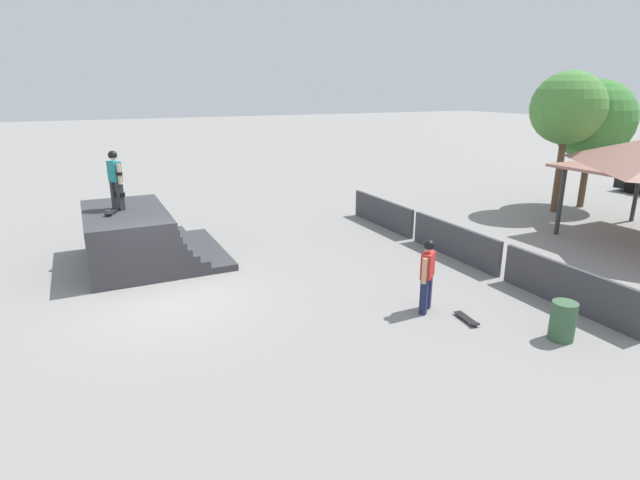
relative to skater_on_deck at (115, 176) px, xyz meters
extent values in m
plane|color=gray|center=(3.74, 0.70, -2.64)|extent=(160.00, 160.00, 0.00)
cube|color=#38383D|center=(0.28, 0.94, -2.53)|extent=(4.21, 3.93, 0.20)
cube|color=#38383D|center=(0.28, 0.54, -2.33)|extent=(4.21, 3.14, 0.20)
cube|color=#38383D|center=(0.28, 0.39, -2.13)|extent=(4.21, 2.85, 0.20)
cube|color=#38383D|center=(0.28, 0.30, -1.92)|extent=(4.21, 2.65, 0.20)
cube|color=#38383D|center=(0.28, 0.23, -1.72)|extent=(4.21, 2.52, 0.20)
cube|color=#38383D|center=(0.28, 0.18, -1.51)|extent=(4.21, 2.42, 0.20)
cube|color=#38383D|center=(0.28, 0.14, -1.31)|extent=(4.21, 2.35, 0.20)
cube|color=#38383D|center=(0.28, 0.12, -1.10)|extent=(4.21, 2.31, 0.20)
cylinder|color=silver|center=(0.28, 1.27, -1.04)|extent=(4.13, 0.07, 0.07)
cube|color=#2D2D33|center=(0.17, 0.07, -0.58)|extent=(0.21, 0.21, 0.84)
cube|color=black|center=(0.16, 0.10, -0.53)|extent=(0.24, 0.21, 0.12)
cube|color=#2D2D33|center=(-0.17, -0.07, -0.58)|extent=(0.21, 0.21, 0.84)
cube|color=black|center=(-0.18, -0.04, -0.53)|extent=(0.24, 0.21, 0.12)
cube|color=teal|center=(0.00, 0.00, 0.14)|extent=(0.51, 0.38, 0.59)
cylinder|color=beige|center=(0.26, 0.11, 0.09)|extent=(0.15, 0.15, 0.59)
cylinder|color=black|center=(0.26, 0.11, 0.10)|extent=(0.22, 0.22, 0.09)
cylinder|color=beige|center=(-0.26, -0.11, 0.09)|extent=(0.15, 0.15, 0.59)
cylinder|color=black|center=(-0.26, -0.11, 0.10)|extent=(0.22, 0.22, 0.09)
sphere|color=beige|center=(0.00, 0.00, 0.58)|extent=(0.23, 0.23, 0.23)
sphere|color=black|center=(0.00, 0.00, 0.61)|extent=(0.26, 0.26, 0.26)
cylinder|color=blue|center=(0.74, -0.25, -0.98)|extent=(0.06, 0.05, 0.05)
cylinder|color=blue|center=(0.69, -0.38, -0.98)|extent=(0.06, 0.05, 0.05)
cylinder|color=blue|center=(0.26, -0.07, -0.98)|extent=(0.06, 0.05, 0.05)
cylinder|color=blue|center=(0.21, -0.20, -0.98)|extent=(0.06, 0.05, 0.05)
cube|color=black|center=(0.47, -0.22, -0.94)|extent=(0.84, 0.48, 0.02)
cube|color=black|center=(0.83, -0.36, -0.92)|extent=(0.16, 0.22, 0.02)
cube|color=#1E2347|center=(6.85, 6.27, -2.21)|extent=(0.23, 0.23, 0.86)
cube|color=#1E2347|center=(7.08, 5.98, -2.21)|extent=(0.23, 0.23, 0.86)
cube|color=red|center=(6.97, 6.13, -1.48)|extent=(0.47, 0.51, 0.61)
cylinder|color=tan|center=(6.79, 6.35, -1.52)|extent=(0.16, 0.16, 0.61)
cylinder|color=tan|center=(7.15, 5.90, -1.52)|extent=(0.16, 0.16, 0.61)
sphere|color=tan|center=(6.97, 6.13, -1.02)|extent=(0.24, 0.24, 0.24)
sphere|color=black|center=(6.97, 6.13, -0.99)|extent=(0.26, 0.26, 0.26)
cylinder|color=red|center=(8.06, 6.69, -2.61)|extent=(0.06, 0.04, 0.05)
cylinder|color=red|center=(8.04, 6.56, -2.61)|extent=(0.06, 0.04, 0.05)
cylinder|color=red|center=(7.59, 6.76, -2.61)|extent=(0.06, 0.04, 0.05)
cylinder|color=red|center=(7.57, 6.62, -2.61)|extent=(0.06, 0.04, 0.05)
cube|color=black|center=(7.81, 6.66, -2.58)|extent=(0.78, 0.30, 0.02)
cube|color=black|center=(8.16, 6.61, -2.56)|extent=(0.12, 0.21, 0.02)
cube|color=#3D3D42|center=(0.02, 9.34, -2.11)|extent=(3.89, 0.12, 1.05)
cube|color=#3D3D42|center=(4.16, 9.34, -2.11)|extent=(3.89, 0.12, 1.05)
cube|color=#3D3D42|center=(8.30, 9.34, -2.11)|extent=(3.89, 0.12, 1.05)
cylinder|color=#2D2D33|center=(3.74, 14.47, -1.42)|extent=(0.16, 0.16, 2.43)
cylinder|color=#2D2D33|center=(3.74, 18.76, -1.42)|extent=(0.16, 0.16, 2.43)
cylinder|color=brown|center=(1.25, 17.29, -1.00)|extent=(0.28, 0.28, 3.27)
sphere|color=#4C893D|center=(1.25, 17.29, 1.69)|extent=(2.94, 2.94, 2.94)
cylinder|color=brown|center=(1.13, 19.12, -1.34)|extent=(0.28, 0.28, 2.59)
sphere|color=#3D7F38|center=(1.13, 19.12, 1.17)|extent=(3.38, 3.38, 3.38)
cylinder|color=#385B3D|center=(9.37, 7.85, -2.21)|extent=(0.52, 0.52, 0.85)
cylinder|color=black|center=(0.23, 24.00, -2.32)|extent=(0.66, 0.27, 0.64)
camera|label=1|loc=(15.73, -0.89, 2.50)|focal=28.00mm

